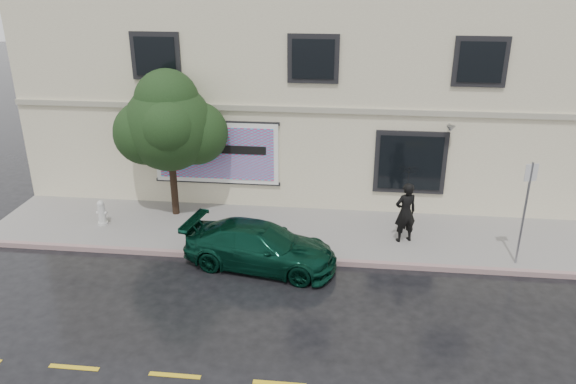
# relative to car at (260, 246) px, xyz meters

# --- Properties ---
(ground) EXTENTS (90.00, 90.00, 0.00)m
(ground) POSITION_rel_car_xyz_m (1.13, -1.20, -0.62)
(ground) COLOR black
(ground) RESTS_ON ground
(sidewalk) EXTENTS (20.00, 3.50, 0.15)m
(sidewalk) POSITION_rel_car_xyz_m (1.13, 2.05, -0.55)
(sidewalk) COLOR gray
(sidewalk) RESTS_ON ground
(curb) EXTENTS (20.00, 0.18, 0.16)m
(curb) POSITION_rel_car_xyz_m (1.13, 0.30, -0.55)
(curb) COLOR slate
(curb) RESTS_ON ground
(road_marking) EXTENTS (19.00, 0.12, 0.01)m
(road_marking) POSITION_rel_car_xyz_m (1.13, -4.70, -0.62)
(road_marking) COLOR gold
(road_marking) RESTS_ON ground
(building) EXTENTS (20.00, 8.12, 7.00)m
(building) POSITION_rel_car_xyz_m (1.13, 7.80, 2.88)
(building) COLOR beige
(building) RESTS_ON ground
(billboard) EXTENTS (4.30, 0.16, 2.20)m
(billboard) POSITION_rel_car_xyz_m (-2.07, 3.72, 1.43)
(billboard) COLOR white
(billboard) RESTS_ON ground
(car) EXTENTS (4.55, 2.62, 1.25)m
(car) POSITION_rel_car_xyz_m (0.00, 0.00, 0.00)
(car) COLOR #072E21
(car) RESTS_ON ground
(pedestrian) EXTENTS (0.80, 0.67, 1.87)m
(pedestrian) POSITION_rel_car_xyz_m (4.09, 1.73, 0.46)
(pedestrian) COLOR black
(pedestrian) RESTS_ON sidewalk
(umbrella) EXTENTS (0.95, 0.95, 0.70)m
(umbrella) POSITION_rel_car_xyz_m (4.09, 1.73, 1.75)
(umbrella) COLOR black
(umbrella) RESTS_ON pedestrian
(street_tree) EXTENTS (2.82, 2.82, 4.42)m
(street_tree) POSITION_rel_car_xyz_m (-3.33, 2.89, 2.52)
(street_tree) COLOR black
(street_tree) RESTS_ON sidewalk
(fire_hydrant) EXTENTS (0.34, 0.32, 0.82)m
(fire_hydrant) POSITION_rel_car_xyz_m (-5.41, 1.80, -0.07)
(fire_hydrant) COLOR beige
(fire_hydrant) RESTS_ON sidewalk
(sign_pole) EXTENTS (0.36, 0.13, 2.98)m
(sign_pole) POSITION_rel_car_xyz_m (7.12, 0.71, 1.29)
(sign_pole) COLOR gray
(sign_pole) RESTS_ON sidewalk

